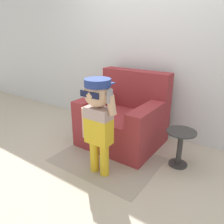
{
  "coord_description": "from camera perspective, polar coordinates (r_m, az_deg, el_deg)",
  "views": [
    {
      "loc": [
        1.36,
        -2.25,
        1.51
      ],
      "look_at": [
        -0.03,
        -0.26,
        0.6
      ],
      "focal_mm": 35.0,
      "sensor_mm": 36.0,
      "label": 1
    }
  ],
  "objects": [
    {
      "name": "armchair",
      "position": [
        3.06,
        3.24,
        -1.76
      ],
      "size": [
        1.02,
        0.91,
        0.99
      ],
      "color": "maroon",
      "rests_on": "ground_plane"
    },
    {
      "name": "ground_plane",
      "position": [
        3.03,
        3.28,
        -9.39
      ],
      "size": [
        10.0,
        10.0,
        0.0
      ],
      "primitive_type": "plane",
      "color": "#BCB29E"
    },
    {
      "name": "side_table",
      "position": [
        2.67,
        17.35,
        -8.17
      ],
      "size": [
        0.34,
        0.34,
        0.44
      ],
      "color": "#333333",
      "rests_on": "ground_plane"
    },
    {
      "name": "rug",
      "position": [
        2.78,
        -1.37,
        -12.26
      ],
      "size": [
        1.23,
        0.91,
        0.01
      ],
      "color": "#9E9384",
      "rests_on": "ground_plane"
    },
    {
      "name": "wall_back",
      "position": [
        3.26,
        10.53,
        16.49
      ],
      "size": [
        10.0,
        0.05,
        2.6
      ],
      "color": "silver",
      "rests_on": "ground_plane"
    },
    {
      "name": "person_child",
      "position": [
        2.23,
        -3.64,
        -0.33
      ],
      "size": [
        0.44,
        0.33,
        1.07
      ],
      "color": "gold",
      "rests_on": "ground_plane"
    }
  ]
}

